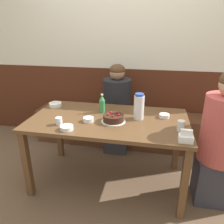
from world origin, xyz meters
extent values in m
plane|color=brown|center=(0.00, 0.00, 0.00)|extent=(12.00, 12.00, 0.00)
cube|color=#4C2314|center=(0.00, 1.05, 0.52)|extent=(4.80, 0.04, 1.04)
cube|color=silver|center=(0.00, 1.05, 1.77)|extent=(4.80, 0.04, 1.46)
cube|color=#56331E|center=(0.00, 0.83, 0.24)|extent=(2.40, 0.38, 0.47)
cube|color=brown|center=(0.00, 0.00, 0.72)|extent=(1.54, 0.84, 0.03)
cube|color=brown|center=(-0.72, -0.37, 0.35)|extent=(0.06, 0.06, 0.70)
cube|color=brown|center=(0.72, -0.37, 0.35)|extent=(0.06, 0.06, 0.70)
cube|color=brown|center=(-0.72, 0.37, 0.35)|extent=(0.06, 0.06, 0.70)
cube|color=brown|center=(0.72, 0.37, 0.35)|extent=(0.06, 0.06, 0.70)
cylinder|color=white|center=(0.06, -0.06, 0.74)|extent=(0.23, 0.23, 0.01)
cylinder|color=#381E14|center=(0.06, -0.06, 0.77)|extent=(0.20, 0.20, 0.06)
sphere|color=red|center=(0.03, -0.03, 0.81)|extent=(0.02, 0.02, 0.02)
sphere|color=red|center=(0.01, -0.08, 0.81)|extent=(0.02, 0.02, 0.02)
sphere|color=red|center=(0.06, -0.11, 0.81)|extent=(0.02, 0.02, 0.02)
sphere|color=red|center=(0.11, -0.07, 0.81)|extent=(0.02, 0.02, 0.02)
sphere|color=red|center=(0.09, -0.02, 0.81)|extent=(0.02, 0.02, 0.02)
cylinder|color=white|center=(0.29, 0.05, 0.85)|extent=(0.10, 0.10, 0.23)
cylinder|color=#28479E|center=(0.29, 0.05, 0.98)|extent=(0.08, 0.08, 0.02)
cylinder|color=#388E4C|center=(-0.10, 0.15, 0.80)|extent=(0.06, 0.06, 0.13)
cone|color=#388E4C|center=(-0.10, 0.15, 0.90)|extent=(0.06, 0.06, 0.05)
cylinder|color=silver|center=(-0.10, 0.15, 0.93)|extent=(0.03, 0.03, 0.01)
cube|color=white|center=(0.69, -0.34, 0.76)|extent=(0.11, 0.08, 0.05)
cube|color=white|center=(0.69, -0.34, 0.82)|extent=(0.09, 0.03, 0.05)
cylinder|color=white|center=(-0.66, 0.22, 0.76)|extent=(0.14, 0.14, 0.04)
cylinder|color=white|center=(-0.17, -0.11, 0.76)|extent=(0.10, 0.10, 0.04)
cylinder|color=white|center=(0.54, 0.13, 0.75)|extent=(0.10, 0.10, 0.04)
cylinder|color=white|center=(-0.31, -0.32, 0.75)|extent=(0.11, 0.11, 0.04)
cylinder|color=silver|center=(0.67, -0.15, 0.78)|extent=(0.06, 0.06, 0.09)
cylinder|color=silver|center=(-0.42, -0.23, 0.77)|extent=(0.06, 0.06, 0.07)
cube|color=#33333D|center=(1.03, -0.08, 0.23)|extent=(0.34, 0.30, 0.45)
cylinder|color=#BC4C47|center=(1.03, -0.08, 0.75)|extent=(0.37, 0.37, 0.60)
cube|color=#33333D|center=(-0.04, 0.68, 0.23)|extent=(0.30, 0.34, 0.45)
cylinder|color=black|center=(-0.04, 0.68, 0.71)|extent=(0.35, 0.35, 0.52)
sphere|color=#A87A5B|center=(-0.04, 0.68, 1.05)|extent=(0.19, 0.19, 0.19)
ellipsoid|color=#4C331E|center=(-0.04, 0.68, 1.09)|extent=(0.19, 0.19, 0.14)
camera|label=1|loc=(0.42, -1.93, 1.58)|focal=35.00mm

